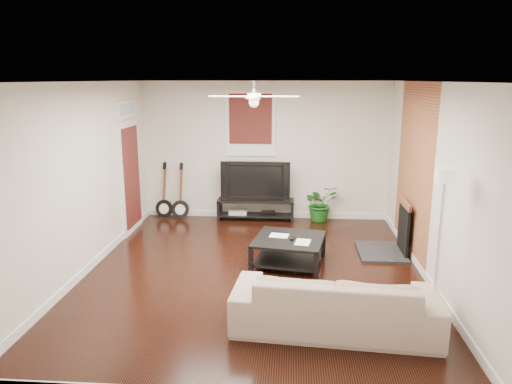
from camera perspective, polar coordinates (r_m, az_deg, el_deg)
room at (r=6.94m, az=-0.24°, el=1.26°), size 5.01×6.01×2.81m
brick_accent at (r=8.14m, az=18.08°, el=2.38°), size 0.02×2.20×2.80m
fireplace at (r=8.30m, az=15.69°, el=-3.95°), size 0.80×1.10×0.92m
window_back at (r=9.82m, az=-0.65°, el=8.02°), size 1.00×0.06×1.30m
door_left at (r=9.31m, az=-14.59°, el=2.96°), size 0.08×1.00×2.50m
tv_stand at (r=9.93m, az=-0.03°, el=-2.09°), size 1.55×0.41×0.43m
tv at (r=9.81m, az=-0.03°, el=1.42°), size 1.39×0.18×0.80m
coffee_table at (r=7.60m, az=3.89°, el=-6.98°), size 1.19×1.19×0.43m
sofa at (r=5.77m, az=9.30°, el=-12.61°), size 2.41×1.11×0.68m
floor_lamp at (r=5.84m, az=20.72°, el=-6.47°), size 0.34×0.34×1.91m
potted_plant at (r=9.92m, az=7.57°, el=-1.30°), size 0.86×0.82×0.74m
guitar_left at (r=10.13m, az=-10.85°, el=0.14°), size 0.40×0.32×1.18m
guitar_right at (r=10.02m, az=-8.96°, el=0.07°), size 0.38×0.28×1.18m
ceiling_fan at (r=6.80m, az=-0.25°, el=11.20°), size 1.24×1.24×0.32m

